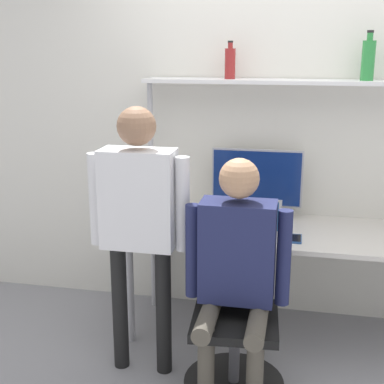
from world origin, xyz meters
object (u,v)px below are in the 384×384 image
at_px(person_seated, 236,262).
at_px(laptop, 254,225).
at_px(bottle_green, 368,59).
at_px(cell_phone, 296,239).
at_px(bottle_red, 230,63).
at_px(monitor, 257,180).
at_px(office_chair, 235,342).
at_px(person_standing, 139,210).

bearing_deg(person_seated, laptop, 85.60).
bearing_deg(bottle_green, cell_phone, -134.02).
bearing_deg(laptop, bottle_red, 122.05).
relative_size(monitor, person_seated, 0.46).
bearing_deg(person_seated, office_chair, 93.66).
distance_m(monitor, bottle_green, 1.03).
xyz_separation_m(cell_phone, office_chair, (-0.30, -0.47, -0.46)).
bearing_deg(bottle_red, person_seated, -79.01).
bearing_deg(laptop, person_standing, -143.62).
relative_size(monitor, office_chair, 0.67).
height_order(laptop, bottle_green, bottle_green).
bearing_deg(person_standing, bottle_green, 32.78).
bearing_deg(bottle_red, monitor, 4.09).
bearing_deg(bottle_green, laptop, -150.98).
relative_size(cell_phone, person_seated, 0.11).
bearing_deg(person_seated, bottle_red, 100.99).
bearing_deg(bottle_green, office_chair, -128.24).
height_order(monitor, person_standing, person_standing).
xyz_separation_m(office_chair, bottle_green, (0.67, 0.85, 1.51)).
relative_size(monitor, person_standing, 0.39).
height_order(bottle_green, bottle_red, bottle_green).
height_order(monitor, cell_phone, monitor).
bearing_deg(cell_phone, bottle_green, 45.98).
xyz_separation_m(person_seated, bottle_red, (-0.18, 0.90, 0.99)).
bearing_deg(cell_phone, office_chair, -122.67).
height_order(monitor, bottle_red, bottle_red).
height_order(office_chair, person_seated, person_seated).
distance_m(monitor, office_chair, 1.13).
bearing_deg(office_chair, cell_phone, 57.33).
xyz_separation_m(person_seated, bottle_green, (0.67, 0.90, 1.01)).
relative_size(office_chair, person_seated, 0.69).
xyz_separation_m(laptop, office_chair, (-0.05, -0.51, -0.52)).
bearing_deg(laptop, monitor, 93.95).
height_order(person_standing, bottle_green, bottle_green).
bearing_deg(office_chair, person_seated, -86.34).
relative_size(cell_phone, bottle_red, 0.63).
relative_size(monitor, bottle_green, 2.05).
relative_size(laptop, cell_phone, 2.15).
xyz_separation_m(monitor, cell_phone, (0.28, -0.40, -0.25)).
relative_size(person_seated, bottle_green, 4.45).
distance_m(office_chair, bottle_red, 1.72).
height_order(person_seated, bottle_red, bottle_red).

